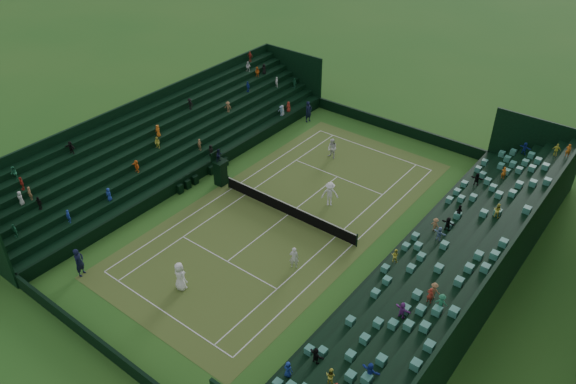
# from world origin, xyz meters

# --- Properties ---
(ground) EXTENTS (160.00, 160.00, 0.00)m
(ground) POSITION_xyz_m (0.00, 0.00, 0.00)
(ground) COLOR #27641F
(ground) RESTS_ON ground
(court_surface) EXTENTS (12.97, 26.77, 0.01)m
(court_surface) POSITION_xyz_m (0.00, 0.00, 0.01)
(court_surface) COLOR #3C6F25
(court_surface) RESTS_ON ground
(perimeter_wall_north) EXTENTS (17.17, 0.20, 1.00)m
(perimeter_wall_north) POSITION_xyz_m (0.00, 15.88, 0.50)
(perimeter_wall_north) COLOR black
(perimeter_wall_north) RESTS_ON ground
(perimeter_wall_south) EXTENTS (17.17, 0.20, 1.00)m
(perimeter_wall_south) POSITION_xyz_m (0.00, -15.88, 0.50)
(perimeter_wall_south) COLOR black
(perimeter_wall_south) RESTS_ON ground
(perimeter_wall_east) EXTENTS (0.20, 31.77, 1.00)m
(perimeter_wall_east) POSITION_xyz_m (8.48, 0.00, 0.50)
(perimeter_wall_east) COLOR black
(perimeter_wall_east) RESTS_ON ground
(perimeter_wall_west) EXTENTS (0.20, 31.77, 1.00)m
(perimeter_wall_west) POSITION_xyz_m (-8.48, 0.00, 0.50)
(perimeter_wall_west) COLOR black
(perimeter_wall_west) RESTS_ON ground
(north_grandstand) EXTENTS (6.60, 32.00, 4.90)m
(north_grandstand) POSITION_xyz_m (12.66, 0.00, 1.55)
(north_grandstand) COLOR black
(north_grandstand) RESTS_ON ground
(south_grandstand) EXTENTS (6.60, 32.00, 4.90)m
(south_grandstand) POSITION_xyz_m (-12.66, 0.00, 1.55)
(south_grandstand) COLOR black
(south_grandstand) RESTS_ON ground
(tennis_net) EXTENTS (11.67, 0.10, 1.06)m
(tennis_net) POSITION_xyz_m (0.00, 0.00, 0.53)
(tennis_net) COLOR black
(tennis_net) RESTS_ON ground
(umpire_chair) EXTENTS (0.99, 0.99, 3.12)m
(umpire_chair) POSITION_xyz_m (-6.61, 0.01, 1.33)
(umpire_chair) COLOR black
(umpire_chair) RESTS_ON ground
(courtside_chairs) EXTENTS (0.47, 5.45, 1.03)m
(courtside_chairs) POSITION_xyz_m (-8.28, -0.30, 0.39)
(courtside_chairs) COLOR black
(courtside_chairs) RESTS_ON ground
(player_near_west) EXTENTS (0.99, 0.66, 1.98)m
(player_near_west) POSITION_xyz_m (-0.54, -9.90, 0.99)
(player_near_west) COLOR white
(player_near_west) RESTS_ON ground
(player_near_east) EXTENTS (0.70, 0.65, 1.61)m
(player_near_east) POSITION_xyz_m (3.71, -4.17, 0.80)
(player_near_east) COLOR white
(player_near_east) RESTS_ON ground
(player_far_west) EXTENTS (0.94, 0.78, 1.75)m
(player_far_west) POSITION_xyz_m (-2.02, 8.60, 0.87)
(player_far_west) COLOR white
(player_far_west) RESTS_ON ground
(player_far_east) EXTENTS (1.43, 1.34, 1.94)m
(player_far_east) POSITION_xyz_m (1.64, 2.87, 0.97)
(player_far_east) COLOR white
(player_far_east) RESTS_ON ground
(line_judge_north) EXTENTS (0.60, 0.80, 2.00)m
(line_judge_north) POSITION_xyz_m (-7.49, 12.75, 1.00)
(line_judge_north) COLOR black
(line_judge_north) RESTS_ON ground
(line_judge_south) EXTENTS (0.71, 0.85, 2.00)m
(line_judge_south) POSITION_xyz_m (-6.39, -12.85, 1.00)
(line_judge_south) COLOR black
(line_judge_south) RESTS_ON ground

